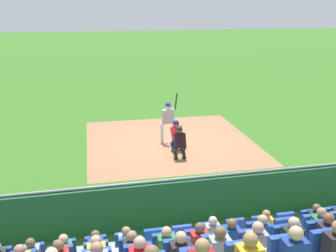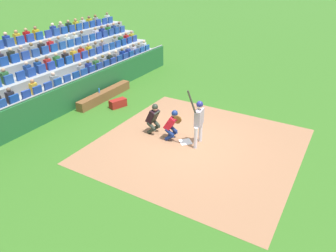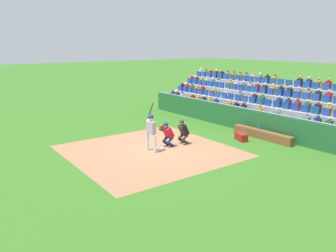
{
  "view_description": "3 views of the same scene",
  "coord_description": "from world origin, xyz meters",
  "px_view_note": "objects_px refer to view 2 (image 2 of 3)",
  "views": [
    {
      "loc": [
        -3.45,
        -14.67,
        5.55
      ],
      "look_at": [
        -0.25,
        -0.27,
        0.95
      ],
      "focal_mm": 40.89,
      "sensor_mm": 36.0,
      "label": 1
    },
    {
      "loc": [
        9.39,
        4.59,
        6.1
      ],
      "look_at": [
        0.56,
        -0.45,
        0.83
      ],
      "focal_mm": 34.1,
      "sensor_mm": 36.0,
      "label": 2
    },
    {
      "loc": [
        -12.26,
        8.64,
        4.8
      ],
      "look_at": [
        0.03,
        -0.58,
        1.03
      ],
      "focal_mm": 35.44,
      "sensor_mm": 36.0,
      "label": 3
    }
  ],
  "objects_px": {
    "home_plate_umpire": "(154,117)",
    "dugout_bench": "(105,95)",
    "catcher_crouching": "(172,123)",
    "water_bottle_on_bench": "(99,90)",
    "home_plate_marker": "(185,142)",
    "equipment_duffel_bag": "(118,103)",
    "batter_at_plate": "(199,118)"
  },
  "relations": [
    {
      "from": "catcher_crouching",
      "to": "home_plate_marker",
      "type": "bearing_deg",
      "value": 95.72
    },
    {
      "from": "batter_at_plate",
      "to": "catcher_crouching",
      "type": "xyz_separation_m",
      "value": [
        0.12,
        -1.01,
        -0.39
      ]
    },
    {
      "from": "home_plate_umpire",
      "to": "dugout_bench",
      "type": "xyz_separation_m",
      "value": [
        -1.76,
        -3.95,
        -0.48
      ]
    },
    {
      "from": "water_bottle_on_bench",
      "to": "batter_at_plate",
      "type": "bearing_deg",
      "value": 76.35
    },
    {
      "from": "home_plate_umpire",
      "to": "water_bottle_on_bench",
      "type": "bearing_deg",
      "value": -109.91
    },
    {
      "from": "water_bottle_on_bench",
      "to": "equipment_duffel_bag",
      "type": "distance_m",
      "value": 1.27
    },
    {
      "from": "home_plate_umpire",
      "to": "dugout_bench",
      "type": "relative_size",
      "value": 0.36
    },
    {
      "from": "batter_at_plate",
      "to": "dugout_bench",
      "type": "xyz_separation_m",
      "value": [
        -1.74,
        -5.86,
        -0.87
      ]
    },
    {
      "from": "home_plate_marker",
      "to": "equipment_duffel_bag",
      "type": "bearing_deg",
      "value": -107.9
    },
    {
      "from": "home_plate_marker",
      "to": "dugout_bench",
      "type": "relative_size",
      "value": 0.12
    },
    {
      "from": "home_plate_umpire",
      "to": "water_bottle_on_bench",
      "type": "xyz_separation_m",
      "value": [
        -1.45,
        -4.01,
        -0.14
      ]
    },
    {
      "from": "dugout_bench",
      "to": "equipment_duffel_bag",
      "type": "bearing_deg",
      "value": 69.01
    },
    {
      "from": "catcher_crouching",
      "to": "home_plate_umpire",
      "type": "height_order",
      "value": "home_plate_umpire"
    },
    {
      "from": "home_plate_marker",
      "to": "batter_at_plate",
      "type": "height_order",
      "value": "batter_at_plate"
    },
    {
      "from": "home_plate_marker",
      "to": "home_plate_umpire",
      "type": "xyz_separation_m",
      "value": [
        -0.05,
        -1.44,
        0.68
      ]
    },
    {
      "from": "batter_at_plate",
      "to": "dugout_bench",
      "type": "bearing_deg",
      "value": -106.57
    },
    {
      "from": "batter_at_plate",
      "to": "home_plate_umpire",
      "type": "distance_m",
      "value": 1.95
    },
    {
      "from": "batter_at_plate",
      "to": "dugout_bench",
      "type": "height_order",
      "value": "batter_at_plate"
    },
    {
      "from": "batter_at_plate",
      "to": "dugout_bench",
      "type": "relative_size",
      "value": 0.62
    },
    {
      "from": "catcher_crouching",
      "to": "home_plate_umpire",
      "type": "distance_m",
      "value": 0.9
    },
    {
      "from": "catcher_crouching",
      "to": "water_bottle_on_bench",
      "type": "height_order",
      "value": "catcher_crouching"
    },
    {
      "from": "equipment_duffel_bag",
      "to": "batter_at_plate",
      "type": "bearing_deg",
      "value": 94.79
    },
    {
      "from": "catcher_crouching",
      "to": "equipment_duffel_bag",
      "type": "xyz_separation_m",
      "value": [
        -1.43,
        -3.7,
        -0.51
      ]
    },
    {
      "from": "home_plate_marker",
      "to": "batter_at_plate",
      "type": "distance_m",
      "value": 1.18
    },
    {
      "from": "water_bottle_on_bench",
      "to": "equipment_duffel_bag",
      "type": "xyz_separation_m",
      "value": [
        0.13,
        1.21,
        -0.37
      ]
    },
    {
      "from": "catcher_crouching",
      "to": "dugout_bench",
      "type": "distance_m",
      "value": 5.21
    },
    {
      "from": "batter_at_plate",
      "to": "home_plate_marker",
      "type": "bearing_deg",
      "value": -81.86
    },
    {
      "from": "catcher_crouching",
      "to": "home_plate_umpire",
      "type": "bearing_deg",
      "value": -96.75
    },
    {
      "from": "home_plate_marker",
      "to": "equipment_duffel_bag",
      "type": "height_order",
      "value": "equipment_duffel_bag"
    },
    {
      "from": "catcher_crouching",
      "to": "dugout_bench",
      "type": "relative_size",
      "value": 0.35
    },
    {
      "from": "batter_at_plate",
      "to": "water_bottle_on_bench",
      "type": "relative_size",
      "value": 9.77
    },
    {
      "from": "water_bottle_on_bench",
      "to": "equipment_duffel_bag",
      "type": "bearing_deg",
      "value": 83.7
    }
  ]
}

